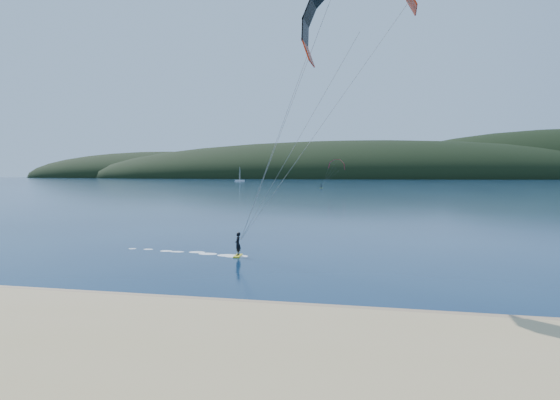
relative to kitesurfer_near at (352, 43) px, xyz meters
name	(u,v)px	position (x,y,z in m)	size (l,w,h in m)	color
ground	(164,334)	(-6.41, -13.50, -14.78)	(1800.00, 1800.00, 0.00)	#071936
wet_sand	(205,305)	(-6.41, -9.00, -14.73)	(220.00, 2.50, 0.10)	#907253
headland	(387,178)	(-5.78, 731.78, -14.78)	(1200.00, 310.00, 140.00)	black
kitesurfer_near	(352,43)	(0.00, 0.00, 0.00)	(24.48, 8.79, 19.15)	yellow
kitesurfer_far	(336,168)	(-22.24, 193.23, -5.41)	(12.06, 5.24, 11.94)	yellow
sailboat	(240,180)	(-129.14, 389.06, -13.84)	(9.19, 5.69, 12.78)	white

